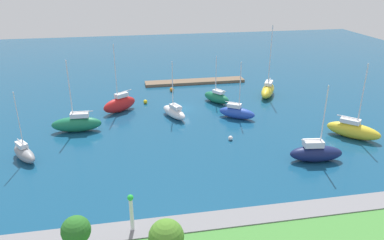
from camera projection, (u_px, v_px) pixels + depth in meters
water at (183, 109)px, 66.45m from camera, size 160.00×160.00×0.00m
pier_dock at (195, 82)px, 81.08m from camera, size 21.80×3.15×0.59m
breakwater at (237, 222)px, 35.86m from camera, size 65.20×2.68×1.22m
harbor_beacon at (131, 210)px, 33.11m from camera, size 0.56×0.56×3.73m
park_tree_midwest at (166, 237)px, 28.11m from camera, size 2.76×2.76×4.79m
park_tree_west at (76, 232)px, 27.70m from camera, size 2.24×2.24×5.28m
sailboat_green_center_basin at (77, 123)px, 56.74m from camera, size 7.59×2.58×11.21m
sailboat_yellow_near_pier at (353, 130)px, 54.61m from camera, size 7.06×7.02×11.37m
sailboat_blue_lone_south at (237, 112)px, 61.82m from camera, size 6.21×5.10×9.67m
sailboat_red_far_south at (120, 104)px, 64.60m from camera, size 6.39×5.28×11.98m
sailboat_white_off_beacon at (174, 112)px, 62.12m from camera, size 4.24×6.39×9.57m
sailboat_navy_inner_mooring at (316, 153)px, 48.04m from camera, size 7.13×3.18×10.35m
sailboat_gray_by_breakwater at (24, 153)px, 48.35m from camera, size 4.41×5.37×9.48m
sailboat_green_west_end at (217, 97)px, 68.99m from camera, size 4.94×5.93×8.77m
sailboat_yellow_lone_north at (268, 90)px, 72.48m from camera, size 5.71×7.68×13.77m
mooring_buoy_orange at (172, 90)px, 75.40m from camera, size 0.84×0.84×0.84m
mooring_buoy_yellow at (145, 102)px, 68.73m from camera, size 0.76×0.76×0.76m
mooring_buoy_white at (231, 138)px, 54.16m from camera, size 0.68×0.68×0.68m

